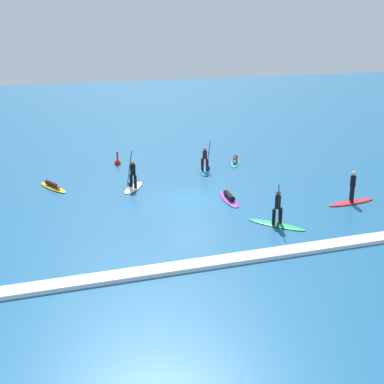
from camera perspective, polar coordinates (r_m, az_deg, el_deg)
ground_plane at (r=31.40m, az=0.00°, el=-0.87°), size 120.00×120.00×0.00m
surfer_on_teal_board at (r=39.52m, az=4.55°, el=3.29°), size 1.74×2.77×0.42m
surfer_on_purple_board at (r=31.56m, az=3.88°, el=-0.55°), size 1.06×3.13×0.41m
surfer_on_white_board at (r=33.63m, az=-6.19°, el=1.15°), size 1.99×2.59×2.37m
surfer_on_yellow_board at (r=34.62m, az=-14.35°, el=0.59°), size 1.75×2.88×0.39m
surfer_on_blue_board at (r=37.14m, az=1.35°, el=2.78°), size 1.38×2.75×2.11m
surfer_on_red_board at (r=32.12m, az=16.39°, el=-0.37°), size 3.16×1.02×1.87m
surfer_on_green_board at (r=27.85m, az=8.91°, el=-2.55°), size 2.49×2.78×2.35m
marker_buoy at (r=39.35m, az=-7.80°, el=3.12°), size 0.44×0.44×1.04m
wave_crest at (r=24.17m, az=6.36°, el=-6.73°), size 23.29×0.90×0.18m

